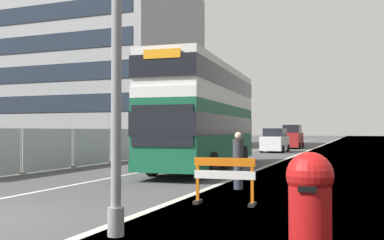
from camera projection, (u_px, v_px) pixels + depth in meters
name	position (u px, v px, depth m)	size (l,w,h in m)	color
double_decker_bus	(205.00, 115.00, 20.70)	(3.37, 11.73, 4.81)	#145638
red_pillar_postbox	(310.00, 209.00, 5.50)	(0.59, 0.59, 1.57)	black
roadworks_barrier	(224.00, 176.00, 10.87)	(1.54, 0.55, 1.15)	orange
construction_site_fence	(92.00, 147.00, 22.89)	(0.44, 17.20, 1.96)	#A8AAAD
car_oncoming_near	(275.00, 141.00, 36.67)	(1.92, 4.23, 1.97)	silver
car_receding_mid	(292.00, 137.00, 43.85)	(1.91, 3.83, 2.35)	maroon
bare_tree_far_verge_near	(184.00, 123.00, 48.22)	(3.24, 2.26, 5.54)	#4C3D2D
pedestrian_at_kerb	(238.00, 160.00, 13.72)	(0.34, 0.34, 1.78)	#2D3342
backdrop_office_block	(73.00, 69.00, 53.52)	(27.80, 17.53, 18.43)	#9EA0A3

